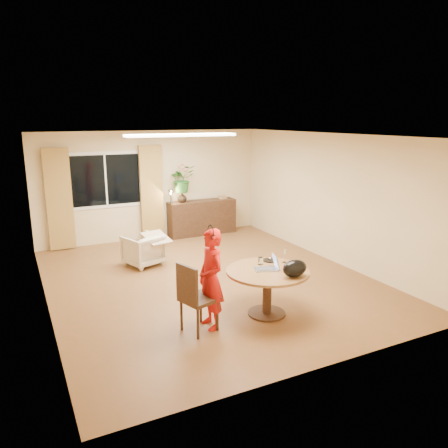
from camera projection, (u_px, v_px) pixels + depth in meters
name	position (u px, v px, depth m)	size (l,w,h in m)	color
floor	(208.00, 279.00, 8.02)	(6.50, 6.50, 0.00)	brown
ceiling	(207.00, 135.00, 7.40)	(6.50, 6.50, 0.00)	white
wall_back	(152.00, 185.00, 10.54)	(5.50, 5.50, 0.00)	#CCB084
wall_left	(40.00, 227.00, 6.52)	(6.50, 6.50, 0.00)	#CCB084
wall_right	(330.00, 198.00, 8.90)	(6.50, 6.50, 0.00)	#CCB084
window	(106.00, 180.00, 10.00)	(1.70, 0.03, 1.30)	white
curtain_left	(59.00, 200.00, 9.56)	(0.55, 0.08, 2.25)	olive
curtain_right	(152.00, 192.00, 10.47)	(0.55, 0.08, 2.25)	olive
ceiling_panel	(181.00, 135.00, 8.45)	(2.20, 0.35, 0.05)	white
dining_table	(267.00, 280.00, 6.48)	(1.23, 1.23, 0.70)	brown
dining_chair	(199.00, 297.00, 5.99)	(0.48, 0.44, 1.00)	black
child	(211.00, 279.00, 6.06)	(0.34, 0.52, 1.43)	red
laptop	(265.00, 262.00, 6.45)	(0.35, 0.24, 0.24)	#B7B7BC
tumbler	(261.00, 261.00, 6.68)	(0.08, 0.08, 0.11)	white
wine_glass	(285.00, 256.00, 6.76)	(0.07, 0.07, 0.21)	white
pot_lid	(270.00, 260.00, 6.86)	(0.23, 0.23, 0.04)	white
handbag	(295.00, 268.00, 6.15)	(0.38, 0.22, 0.25)	black
armchair	(143.00, 250.00, 8.75)	(0.67, 0.68, 0.62)	beige
throw	(156.00, 234.00, 8.70)	(0.45, 0.55, 0.03)	beige
sideboard	(202.00, 217.00, 11.05)	(1.73, 0.42, 0.87)	black
vase	(182.00, 197.00, 10.69)	(0.24, 0.24, 0.25)	black
bouquet	(182.00, 179.00, 10.59)	(0.59, 0.51, 0.66)	#256024
book_stack	(223.00, 197.00, 11.19)	(0.19, 0.15, 0.08)	#906349
desk_lamp	(171.00, 197.00, 10.50)	(0.15, 0.15, 0.36)	black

